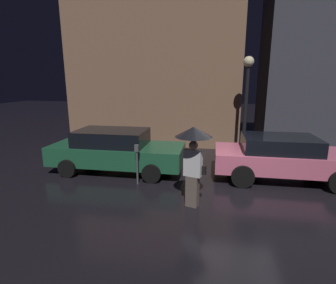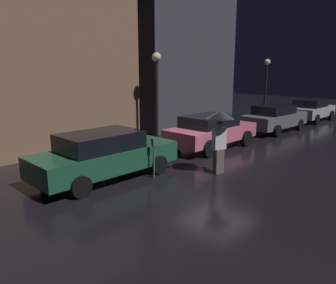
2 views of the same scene
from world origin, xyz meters
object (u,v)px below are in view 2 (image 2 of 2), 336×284
(parked_car_silver, at_px, (311,110))
(street_lamp_far, at_px, (266,80))
(pedestrian_with_umbrella, at_px, (220,127))
(parked_car_green, at_px, (105,154))
(parking_meter, at_px, (154,154))
(parked_car_grey, at_px, (275,118))
(street_lamp_near, at_px, (157,81))
(parked_car_pink, at_px, (211,130))

(parked_car_silver, relative_size, street_lamp_far, 1.03)
(parked_car_silver, xyz_separation_m, pedestrian_with_umbrella, (-13.48, -2.35, 0.82))
(parked_car_green, bearing_deg, pedestrian_with_umbrella, -38.19)
(pedestrian_with_umbrella, bearing_deg, parking_meter, -16.03)
(street_lamp_far, bearing_deg, parked_car_silver, -43.02)
(parked_car_grey, xyz_separation_m, parked_car_silver, (5.24, 0.10, -0.02))
(parked_car_silver, distance_m, parking_meter, 15.34)
(parked_car_grey, bearing_deg, parked_car_silver, 3.14)
(pedestrian_with_umbrella, height_order, street_lamp_near, street_lamp_near)
(parked_car_silver, distance_m, street_lamp_near, 12.18)
(parked_car_silver, xyz_separation_m, parking_meter, (-15.29, -1.18, 0.05))
(pedestrian_with_umbrella, bearing_deg, parked_car_silver, -153.15)
(parking_meter, xyz_separation_m, street_lamp_near, (3.54, 3.59, 2.06))
(parked_car_green, bearing_deg, parking_meter, -45.15)
(parked_car_green, bearing_deg, parked_car_silver, 0.07)
(street_lamp_near, bearing_deg, parked_car_grey, -21.06)
(parked_car_pink, relative_size, street_lamp_near, 1.07)
(parked_car_pink, xyz_separation_m, pedestrian_with_umbrella, (-2.71, -2.40, 0.79))
(parked_car_grey, relative_size, parking_meter, 3.47)
(parked_car_pink, height_order, parking_meter, parked_car_pink)
(parked_car_green, bearing_deg, parked_car_grey, -0.29)
(pedestrian_with_umbrella, bearing_deg, parked_car_green, -20.98)
(parked_car_pink, bearing_deg, parked_car_green, -178.62)
(parking_meter, relative_size, street_lamp_far, 0.32)
(parked_car_green, xyz_separation_m, pedestrian_with_umbrella, (2.90, -2.26, 0.79))
(parked_car_grey, relative_size, pedestrian_with_umbrella, 2.11)
(parked_car_green, height_order, street_lamp_near, street_lamp_near)
(parked_car_green, relative_size, street_lamp_near, 1.14)
(parked_car_grey, distance_m, parking_meter, 10.11)
(parked_car_silver, bearing_deg, parked_car_green, 179.73)
(parked_car_silver, xyz_separation_m, street_lamp_far, (-2.28, 2.13, 1.94))
(street_lamp_far, bearing_deg, parked_car_green, -171.04)
(parked_car_grey, distance_m, street_lamp_near, 7.28)
(parked_car_pink, distance_m, parked_car_grey, 5.53)
(street_lamp_far, bearing_deg, parking_meter, -165.73)
(parked_car_pink, relative_size, pedestrian_with_umbrella, 2.10)
(parked_car_pink, distance_m, pedestrian_with_umbrella, 3.71)
(parked_car_pink, height_order, parked_car_grey, parked_car_grey)
(parked_car_silver, bearing_deg, pedestrian_with_umbrella, -170.69)
(parked_car_green, distance_m, pedestrian_with_umbrella, 3.76)
(parked_car_silver, height_order, street_lamp_near, street_lamp_near)
(parked_car_green, xyz_separation_m, parking_meter, (1.09, -1.09, 0.02))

